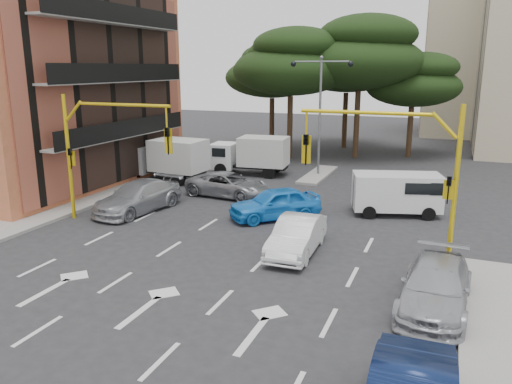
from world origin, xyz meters
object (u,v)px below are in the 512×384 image
car_silver_cross_a (228,185)px  box_truck_b (250,156)px  car_silver_parked (436,286)px  van_white (396,194)px  box_truck_a (166,159)px  street_lamp_center (320,95)px  signal_mast_left (98,142)px  car_silver_wagon (138,197)px  car_blue_compact (275,203)px  car_white_hatch (297,236)px  signal_mast_right (404,162)px

car_silver_cross_a → box_truck_b: box_truck_b is taller
car_silver_parked → box_truck_b: (-12.77, 16.12, 0.60)m
van_white → box_truck_a: box_truck_a is taller
street_lamp_center → box_truck_a: bearing=-151.0°
car_silver_parked → street_lamp_center: bearing=118.2°
signal_mast_left → van_white: bearing=27.0°
car_silver_wagon → car_silver_parked: bearing=-12.5°
signal_mast_left → car_blue_compact: (7.39, 3.61, -3.12)m
car_white_hatch → box_truck_a: box_truck_a is taller
car_silver_wagon → car_blue_compact: bearing=19.9°
signal_mast_right → car_silver_cross_a: 12.59m
car_silver_parked → signal_mast_left: bearing=170.1°
street_lamp_center → van_white: size_ratio=1.83×
car_silver_wagon → car_silver_cross_a: 5.41m
signal_mast_left → box_truck_b: (2.32, 12.74, -2.57)m
street_lamp_center → box_truck_b: (-4.49, -1.27, -4.12)m
signal_mast_right → car_white_hatch: 5.01m
signal_mast_right → car_blue_compact: (-6.22, 3.61, -3.12)m
signal_mast_left → box_truck_a: bearing=103.1°
signal_mast_right → street_lamp_center: size_ratio=0.77×
car_white_hatch → car_silver_parked: car_white_hatch is taller
signal_mast_left → car_white_hatch: bearing=-2.8°
signal_mast_right → signal_mast_left: 13.61m
street_lamp_center → box_truck_b: size_ratio=1.46×
street_lamp_center → box_truck_b: street_lamp_center is taller
signal_mast_right → box_truck_a: (-15.72, 9.07, -2.52)m
signal_mast_left → car_blue_compact: bearing=26.1°
signal_mast_right → van_white: (-0.83, 6.51, -2.82)m
street_lamp_center → car_silver_parked: 19.84m
signal_mast_right → car_white_hatch: size_ratio=1.38×
van_white → box_truck_a: size_ratio=0.76×
car_silver_parked → van_white: (-2.31, 9.90, 0.35)m
car_blue_compact → van_white: bearing=74.6°
signal_mast_right → car_silver_wagon: 13.71m
car_blue_compact → box_truck_b: (-5.07, 9.12, 0.54)m
signal_mast_right → car_silver_cross_a: bearing=146.6°
box_truck_a → car_silver_cross_a: bearing=-109.5°
car_blue_compact → box_truck_b: box_truck_b is taller
signal_mast_right → car_silver_parked: 4.87m
signal_mast_right → car_silver_cross_a: signal_mast_right is taller
street_lamp_center → car_silver_wagon: 14.19m
car_silver_wagon → car_silver_parked: 15.68m
signal_mast_right → car_silver_parked: signal_mast_right is taller
signal_mast_left → van_white: 14.62m
car_blue_compact → car_silver_parked: car_blue_compact is taller
signal_mast_right → car_silver_parked: (1.48, -3.38, -3.18)m
signal_mast_left → box_truck_a: (-2.11, 9.07, -2.52)m
box_truck_a → box_truck_b: bearing=-46.9°
street_lamp_center → car_white_hatch: (2.95, -14.49, -4.71)m
signal_mast_left → car_silver_wagon: signal_mast_left is taller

